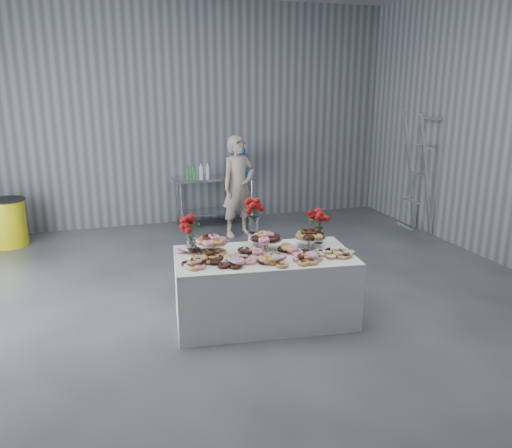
{
  "coord_description": "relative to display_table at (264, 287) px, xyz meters",
  "views": [
    {
      "loc": [
        -1.45,
        -4.72,
        2.49
      ],
      "look_at": [
        0.23,
        0.55,
        0.96
      ],
      "focal_mm": 35.0,
      "sensor_mm": 36.0,
      "label": 1
    }
  ],
  "objects": [
    {
      "name": "cake_stand_left",
      "position": [
        -0.53,
        0.21,
        0.52
      ],
      "size": [
        0.36,
        0.36,
        0.17
      ],
      "color": "silver",
      "rests_on": "display_table"
    },
    {
      "name": "bouquet_left",
      "position": [
        -0.71,
        0.34,
        0.67
      ],
      "size": [
        0.26,
        0.26,
        0.42
      ],
      "color": "white",
      "rests_on": "display_table"
    },
    {
      "name": "ground",
      "position": [
        -0.17,
        -0.08,
        -0.38
      ],
      "size": [
        9.0,
        9.0,
        0.0
      ],
      "primitive_type": "plane",
      "color": "#34373B",
      "rests_on": "ground"
    },
    {
      "name": "room_walls",
      "position": [
        -0.44,
        -0.01,
        2.26
      ],
      "size": [
        8.04,
        9.04,
        4.02
      ],
      "color": "gray",
      "rests_on": "ground"
    },
    {
      "name": "donut_mounds",
      "position": [
        0.0,
        -0.05,
        0.42
      ],
      "size": [
        1.89,
        1.01,
        0.09
      ],
      "primitive_type": null,
      "rotation": [
        0.0,
        0.0,
        -0.12
      ],
      "color": "gold",
      "rests_on": "display_table"
    },
    {
      "name": "trash_barrel",
      "position": [
        -3.08,
        3.74,
        0.01
      ],
      "size": [
        0.6,
        0.6,
        0.77
      ],
      "rotation": [
        0.0,
        0.0,
        0.01
      ],
      "color": "yellow",
      "rests_on": "ground"
    },
    {
      "name": "cake_stand_right",
      "position": [
        0.56,
        0.08,
        0.52
      ],
      "size": [
        0.36,
        0.36,
        0.17
      ],
      "color": "silver",
      "rests_on": "display_table"
    },
    {
      "name": "prep_table",
      "position": [
        0.38,
        4.02,
        0.24
      ],
      "size": [
        1.5,
        0.6,
        0.9
      ],
      "color": "silver",
      "rests_on": "ground"
    },
    {
      "name": "person",
      "position": [
        0.61,
        3.19,
        0.48
      ],
      "size": [
        0.72,
        0.58,
        1.71
      ],
      "primitive_type": "imported",
      "rotation": [
        0.0,
        0.0,
        0.3
      ],
      "color": "#CC8C93",
      "rests_on": "ground"
    },
    {
      "name": "drink_bottles",
      "position": [
        0.06,
        3.92,
        0.66
      ],
      "size": [
        0.54,
        0.08,
        0.27
      ],
      "primitive_type": null,
      "color": "#268C33",
      "rests_on": "prep_table"
    },
    {
      "name": "water_jug",
      "position": [
        0.88,
        4.02,
        0.77
      ],
      "size": [
        0.28,
        0.28,
        0.55
      ],
      "color": "#3A71C6",
      "rests_on": "prep_table"
    },
    {
      "name": "bouquet_center",
      "position": [
        -0.01,
        0.35,
        0.75
      ],
      "size": [
        0.26,
        0.26,
        0.57
      ],
      "color": "silver",
      "rests_on": "display_table"
    },
    {
      "name": "stepladder",
      "position": [
        3.58,
        2.41,
        0.67
      ],
      "size": [
        0.63,
        0.52,
        2.1
      ],
      "primitive_type": null,
      "rotation": [
        0.0,
        -0.19,
        0.0
      ],
      "color": "silver",
      "rests_on": "ground"
    },
    {
      "name": "display_table",
      "position": [
        0.0,
        0.0,
        0.0
      ],
      "size": [
        2.01,
        1.22,
        0.75
      ],
      "primitive_type": "cube",
      "rotation": [
        0.0,
        0.0,
        -0.12
      ],
      "color": "white",
      "rests_on": "ground"
    },
    {
      "name": "danish_pile",
      "position": [
        0.73,
        -0.24,
        0.43
      ],
      "size": [
        0.48,
        0.48,
        0.11
      ],
      "primitive_type": null,
      "color": "white",
      "rests_on": "display_table"
    },
    {
      "name": "bouquet_right",
      "position": [
        0.73,
        0.21,
        0.67
      ],
      "size": [
        0.26,
        0.26,
        0.42
      ],
      "color": "white",
      "rests_on": "display_table"
    },
    {
      "name": "cake_stand_mid",
      "position": [
        0.07,
        0.14,
        0.52
      ],
      "size": [
        0.36,
        0.36,
        0.17
      ],
      "color": "silver",
      "rests_on": "display_table"
    }
  ]
}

